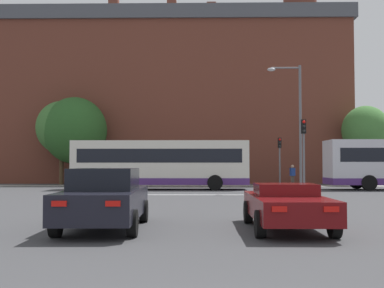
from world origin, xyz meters
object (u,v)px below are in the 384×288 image
(car_saloon_left, at_px, (105,198))
(pedestrian_waiting, at_px, (292,174))
(street_lamp_junction, at_px, (295,115))
(pedestrian_walking_east, at_px, (199,174))
(traffic_light_near_right, at_px, (304,144))
(car_roadster_right, at_px, (286,205))
(bus_crossing_lead, at_px, (161,163))
(traffic_light_far_right, at_px, (280,153))

(car_saloon_left, bearing_deg, pedestrian_waiting, 67.32)
(car_saloon_left, xyz_separation_m, pedestrian_waiting, (9.68, 25.14, 0.16))
(street_lamp_junction, xyz_separation_m, pedestrian_walking_east, (-5.87, 9.07, -3.79))
(car_saloon_left, bearing_deg, traffic_light_near_right, 58.87)
(car_saloon_left, bearing_deg, pedestrian_walking_east, 83.07)
(car_roadster_right, height_order, pedestrian_walking_east, pedestrian_walking_east)
(bus_crossing_lead, height_order, pedestrian_walking_east, bus_crossing_lead)
(car_roadster_right, distance_m, street_lamp_junction, 17.86)
(car_roadster_right, xyz_separation_m, street_lamp_junction, (3.60, 17.01, 4.07))
(pedestrian_waiting, relative_size, pedestrian_walking_east, 1.05)
(bus_crossing_lead, bearing_deg, traffic_light_far_right, 120.02)
(car_roadster_right, bearing_deg, bus_crossing_lead, 103.76)
(bus_crossing_lead, distance_m, traffic_light_near_right, 9.97)
(traffic_light_near_right, bearing_deg, pedestrian_waiting, 82.69)
(bus_crossing_lead, distance_m, pedestrian_waiting, 11.24)
(traffic_light_near_right, height_order, traffic_light_far_right, traffic_light_near_right)
(traffic_light_far_right, bearing_deg, car_roadster_right, -99.02)
(pedestrian_walking_east, bearing_deg, car_saloon_left, -32.98)
(street_lamp_junction, relative_size, pedestrian_walking_east, 4.96)
(car_roadster_right, distance_m, traffic_light_far_right, 25.38)
(car_saloon_left, height_order, car_roadster_right, car_saloon_left)
(bus_crossing_lead, relative_size, traffic_light_near_right, 2.77)
(car_saloon_left, relative_size, traffic_light_far_right, 1.27)
(traffic_light_near_right, height_order, pedestrian_walking_east, traffic_light_near_right)
(traffic_light_far_right, bearing_deg, street_lamp_junction, -92.66)
(bus_crossing_lead, bearing_deg, pedestrian_waiting, 118.44)
(bus_crossing_lead, bearing_deg, traffic_light_near_right, 59.35)
(bus_crossing_lead, distance_m, traffic_light_far_right, 10.24)
(traffic_light_far_right, distance_m, pedestrian_waiting, 1.90)
(car_saloon_left, relative_size, bus_crossing_lead, 0.41)
(traffic_light_far_right, relative_size, street_lamp_junction, 0.48)
(pedestrian_walking_east, bearing_deg, traffic_light_near_right, 0.13)
(traffic_light_near_right, distance_m, pedestrian_waiting, 10.64)
(car_saloon_left, height_order, traffic_light_near_right, traffic_light_near_right)
(bus_crossing_lead, xyz_separation_m, traffic_light_far_right, (8.84, 5.11, 0.80))
(traffic_light_near_right, relative_size, traffic_light_far_right, 1.12)
(car_roadster_right, xyz_separation_m, pedestrian_waiting, (4.99, 25.23, 0.33))
(bus_crossing_lead, xyz_separation_m, pedestrian_waiting, (9.86, 5.34, -0.79))
(car_saloon_left, relative_size, pedestrian_walking_east, 3.05)
(car_roadster_right, relative_size, pedestrian_walking_east, 2.87)
(bus_crossing_lead, height_order, traffic_light_far_right, traffic_light_far_right)
(traffic_light_far_right, bearing_deg, bus_crossing_lead, -149.98)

